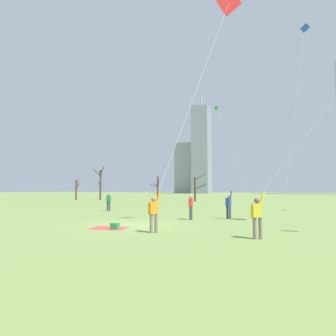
# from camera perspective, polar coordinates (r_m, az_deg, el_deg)

# --- Properties ---
(ground_plane) EXTENTS (400.00, 400.00, 0.00)m
(ground_plane) POSITION_cam_1_polar(r_m,az_deg,el_deg) (16.63, -7.39, -10.88)
(ground_plane) COLOR olive
(kite_flyer_foreground_left_white) EXTENTS (12.77, 1.05, 17.74)m
(kite_flyer_foreground_left_white) POSITION_cam_1_polar(r_m,az_deg,el_deg) (12.22, 23.87, 1.22)
(kite_flyer_foreground_left_white) COLOR #726656
(kite_flyer_foreground_left_white) RESTS_ON ground
(kite_flyer_midfield_right_red) EXTENTS (3.88, 4.08, 13.07)m
(kite_flyer_midfield_right_red) POSITION_cam_1_polar(r_m,az_deg,el_deg) (14.11, 1.46, 3.25)
(kite_flyer_midfield_right_red) COLOR #726656
(kite_flyer_midfield_right_red) RESTS_ON ground
(kite_flyer_midfield_left_pink) EXTENTS (12.14, 4.32, 17.81)m
(kite_flyer_midfield_left_pink) POSITION_cam_1_polar(r_m,az_deg,el_deg) (19.38, 17.90, 2.74)
(kite_flyer_midfield_left_pink) COLOR #33384C
(kite_flyer_midfield_left_pink) RESTS_ON ground
(bystander_far_off_by_trees) EXTENTS (0.51, 0.22, 1.62)m
(bystander_far_off_by_trees) POSITION_cam_1_polar(r_m,az_deg,el_deg) (27.92, -11.41, -6.26)
(bystander_far_off_by_trees) COLOR #33384C
(bystander_far_off_by_trees) RESTS_ON ground
(bystander_strolling_midfield) EXTENTS (0.22, 0.51, 1.62)m
(bystander_strolling_midfield) POSITION_cam_1_polar(r_m,az_deg,el_deg) (19.33, 4.45, -7.28)
(bystander_strolling_midfield) COLOR #33384C
(bystander_strolling_midfield) RESTS_ON ground
(distant_kite_drifting_right_blue) EXTENTS (3.02, 1.40, 18.55)m
(distant_kite_drifting_right_blue) POSITION_cam_1_polar(r_m,az_deg,el_deg) (34.42, 24.60, 20.39)
(distant_kite_drifting_right_blue) COLOR blue
(distant_kite_drifting_right_blue) RESTS_ON ground
(distant_kite_high_overhead_green) EXTENTS (5.73, 2.40, 15.09)m
(distant_kite_high_overhead_green) POSITION_cam_1_polar(r_m,az_deg,el_deg) (46.51, 9.94, 9.66)
(distant_kite_high_overhead_green) COLOR green
(distant_kite_high_overhead_green) RESTS_ON ground
(picnic_spot) EXTENTS (1.95, 1.60, 0.31)m
(picnic_spot) POSITION_cam_1_polar(r_m,az_deg,el_deg) (15.20, -10.67, -11.12)
(picnic_spot) COLOR #CC3838
(picnic_spot) RESTS_ON ground
(bare_tree_leftmost) EXTENTS (2.37, 1.78, 4.69)m
(bare_tree_leftmost) POSITION_cam_1_polar(r_m,az_deg,el_deg) (49.68, 5.40, -3.79)
(bare_tree_leftmost) COLOR #423326
(bare_tree_leftmost) RESTS_ON ground
(bare_tree_right_of_center) EXTENTS (2.05, 1.07, 4.32)m
(bare_tree_right_of_center) POSITION_cam_1_polar(r_m,az_deg,el_deg) (52.99, -2.02, -3.90)
(bare_tree_right_of_center) COLOR #423326
(bare_tree_right_of_center) RESTS_ON ground
(bare_tree_left_of_center) EXTENTS (1.86, 2.70, 4.04)m
(bare_tree_left_of_center) POSITION_cam_1_polar(r_m,az_deg,el_deg) (59.53, -17.26, -3.86)
(bare_tree_left_of_center) COLOR brown
(bare_tree_left_of_center) RESTS_ON ground
(bare_tree_rightmost) EXTENTS (2.12, 1.90, 6.27)m
(bare_tree_rightmost) POSITION_cam_1_polar(r_m,az_deg,el_deg) (56.88, -12.96, -2.85)
(bare_tree_rightmost) COLOR #423326
(bare_tree_rightmost) RESTS_ON ground
(skyline_short_annex) EXTENTS (9.35, 11.70, 28.28)m
(skyline_short_annex) POSITION_cam_1_polar(r_m,az_deg,el_deg) (169.07, 3.36, -0.08)
(skyline_short_annex) COLOR #9EA3AD
(skyline_short_annex) RESTS_ON ground
(skyline_squat_block) EXTENTS (8.60, 10.58, 53.69)m
(skyline_squat_block) POSITION_cam_1_polar(r_m,az_deg,el_deg) (156.63, 6.52, 3.48)
(skyline_squat_block) COLOR gray
(skyline_squat_block) RESTS_ON ground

